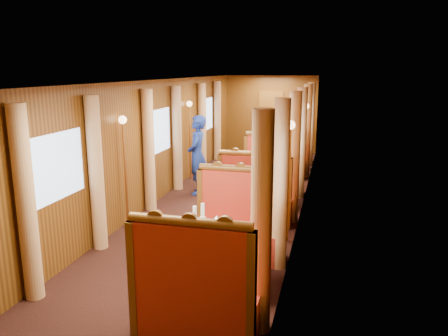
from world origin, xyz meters
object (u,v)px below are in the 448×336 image
(rose_vase_mid, at_px, (266,161))
(steward, at_px, (197,155))
(table_mid, at_px, (264,188))
(banquette_mid_fwd, at_px, (256,200))
(table_near, at_px, (221,260))
(banquette_mid_aft, at_px, (272,174))
(tea_tray, at_px, (210,231))
(teapot_right, at_px, (217,230))
(banquette_near_fwd, at_px, (196,297))
(banquette_far_fwd, at_px, (280,161))
(teapot_back, at_px, (217,224))
(rose_vase_far, at_px, (284,135))
(banquette_far_aft, at_px, (288,147))
(table_far, at_px, (284,155))
(teapot_left, at_px, (202,229))
(fruit_plate, at_px, (246,236))
(passenger, at_px, (270,162))
(banquette_near_aft, at_px, (238,228))

(rose_vase_mid, xyz_separation_m, steward, (-1.61, 0.57, -0.06))
(table_mid, relative_size, banquette_mid_fwd, 0.78)
(table_near, xyz_separation_m, banquette_mid_aft, (0.00, 4.51, 0.05))
(tea_tray, relative_size, teapot_right, 2.01)
(banquette_near_fwd, bearing_deg, banquette_far_fwd, 90.00)
(teapot_back, bearing_deg, rose_vase_far, 102.37)
(banquette_near_fwd, xyz_separation_m, steward, (-1.58, 5.05, 0.45))
(steward, bearing_deg, banquette_near_fwd, 8.79)
(banquette_near_fwd, height_order, steward, steward)
(rose_vase_far, bearing_deg, banquette_mid_aft, -89.62)
(banquette_far_aft, height_order, rose_vase_mid, banquette_far_aft)
(table_mid, xyz_separation_m, teapot_right, (-0.01, -3.62, 0.44))
(table_near, height_order, table_far, same)
(banquette_mid_aft, relative_size, banquette_far_aft, 1.00)
(table_near, distance_m, teapot_right, 0.46)
(table_far, relative_size, banquette_far_fwd, 0.78)
(teapot_left, xyz_separation_m, teapot_back, (0.13, 0.21, -0.01))
(banquette_far_fwd, relative_size, tea_tray, 3.94)
(banquette_far_aft, xyz_separation_m, rose_vase_far, (-0.02, -0.98, 0.50))
(teapot_back, distance_m, steward, 4.22)
(banquette_mid_fwd, bearing_deg, fruit_plate, -82.62)
(banquette_near_fwd, distance_m, rose_vase_far, 8.07)
(banquette_far_aft, relative_size, passenger, 1.76)
(banquette_near_fwd, relative_size, fruit_plate, 6.08)
(banquette_mid_aft, height_order, rose_vase_far, banquette_mid_aft)
(banquette_mid_fwd, height_order, rose_vase_far, banquette_mid_fwd)
(banquette_far_fwd, height_order, passenger, banquette_far_fwd)
(rose_vase_mid, bearing_deg, banquette_far_aft, 90.41)
(table_mid, relative_size, tea_tray, 3.09)
(teapot_right, distance_m, steward, 4.44)
(banquette_near_aft, bearing_deg, passenger, 90.00)
(rose_vase_mid, height_order, rose_vase_far, same)
(banquette_near_aft, xyz_separation_m, banquette_mid_fwd, (0.00, 1.47, 0.00))
(banquette_far_aft, bearing_deg, teapot_right, -90.09)
(banquette_near_fwd, distance_m, banquette_mid_fwd, 3.50)
(banquette_near_aft, xyz_separation_m, tea_tray, (-0.13, -1.03, 0.33))
(tea_tray, bearing_deg, rose_vase_mid, 87.41)
(banquette_near_aft, relative_size, banquette_far_fwd, 1.00)
(banquette_far_fwd, xyz_separation_m, rose_vase_mid, (0.03, -2.52, 0.50))
(banquette_far_aft, distance_m, fruit_plate, 8.12)
(table_near, xyz_separation_m, banquette_far_fwd, (0.00, 5.99, 0.05))
(banquette_mid_aft, height_order, table_far, banquette_mid_aft)
(teapot_right, height_order, teapot_back, teapot_right)
(passenger, bearing_deg, table_mid, -90.00)
(tea_tray, relative_size, teapot_back, 2.22)
(banquette_near_fwd, bearing_deg, banquette_near_aft, 90.00)
(banquette_mid_fwd, relative_size, steward, 0.77)
(banquette_near_fwd, distance_m, teapot_back, 1.17)
(table_far, bearing_deg, steward, -118.02)
(table_near, height_order, banquette_mid_aft, banquette_mid_aft)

